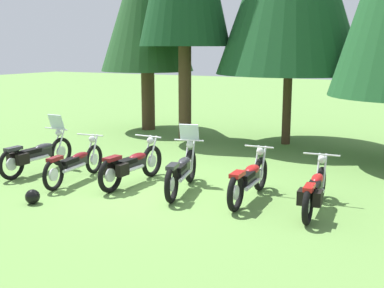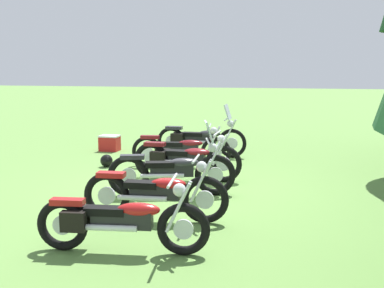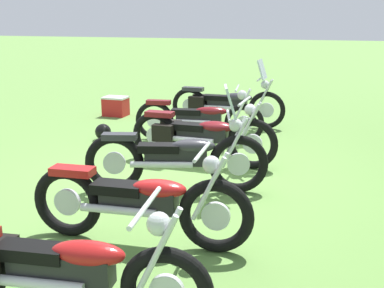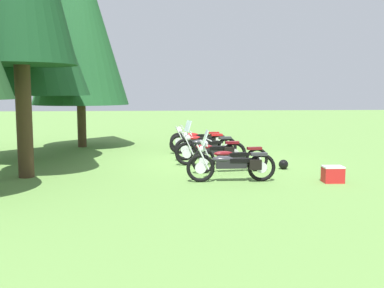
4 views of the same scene
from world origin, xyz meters
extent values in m
plane|color=#608C42|center=(0.00, 0.00, 0.00)|extent=(80.00, 80.00, 0.00)
torus|color=black|center=(-3.34, 0.76, 0.38)|extent=(0.12, 0.76, 0.76)
cylinder|color=silver|center=(-3.34, 0.76, 0.38)|extent=(0.06, 0.30, 0.30)
torus|color=black|center=(-3.38, -0.87, 0.38)|extent=(0.12, 0.76, 0.76)
cylinder|color=silver|center=(-3.38, -0.87, 0.38)|extent=(0.06, 0.30, 0.30)
cube|color=black|center=(-3.36, -0.06, 0.48)|extent=(0.21, 0.81, 0.22)
ellipsoid|color=#2D2D33|center=(-3.35, 0.17, 0.61)|extent=(0.26, 0.58, 0.17)
cube|color=black|center=(-3.36, -0.28, 0.58)|extent=(0.24, 0.55, 0.10)
cube|color=#2D2D33|center=(-3.37, -0.79, 0.74)|extent=(0.19, 0.44, 0.08)
cylinder|color=silver|center=(-3.41, 0.70, 0.68)|extent=(0.05, 0.34, 0.65)
cylinder|color=silver|center=(-3.27, 0.70, 0.68)|extent=(0.05, 0.34, 0.65)
cylinder|color=silver|center=(-3.34, 0.62, 1.01)|extent=(0.76, 0.05, 0.04)
sphere|color=silver|center=(-3.34, 0.71, 0.89)|extent=(0.17, 0.17, 0.17)
cylinder|color=silver|center=(-3.24, -0.24, 0.40)|extent=(0.10, 0.81, 0.08)
cube|color=silver|center=(-3.34, 0.64, 1.19)|extent=(0.44, 0.16, 0.39)
cube|color=black|center=(-3.53, -0.67, 0.48)|extent=(0.15, 0.32, 0.26)
cube|color=black|center=(-3.22, -0.68, 0.48)|extent=(0.15, 0.32, 0.26)
torus|color=black|center=(-2.06, 0.54, 0.36)|extent=(0.18, 0.72, 0.72)
cylinder|color=silver|center=(-2.06, 0.54, 0.36)|extent=(0.08, 0.28, 0.28)
torus|color=black|center=(-1.86, -1.10, 0.36)|extent=(0.18, 0.72, 0.72)
cylinder|color=silver|center=(-1.86, -1.10, 0.36)|extent=(0.08, 0.28, 0.28)
cube|color=black|center=(-1.96, -0.28, 0.45)|extent=(0.27, 0.83, 0.20)
ellipsoid|color=maroon|center=(-1.99, -0.05, 0.57)|extent=(0.28, 0.60, 0.15)
cube|color=black|center=(-1.93, -0.50, 0.54)|extent=(0.26, 0.56, 0.10)
cube|color=maroon|center=(-1.87, -1.02, 0.70)|extent=(0.21, 0.46, 0.08)
cylinder|color=silver|center=(-2.11, 0.47, 0.66)|extent=(0.08, 0.34, 0.65)
cylinder|color=silver|center=(-1.99, 0.49, 0.66)|extent=(0.08, 0.34, 0.65)
cylinder|color=silver|center=(-2.04, 0.40, 0.99)|extent=(0.72, 0.12, 0.04)
sphere|color=silver|center=(-2.05, 0.49, 0.87)|extent=(0.19, 0.19, 0.17)
cylinder|color=silver|center=(-1.83, -0.45, 0.38)|extent=(0.18, 0.82, 0.08)
torus|color=black|center=(-0.60, 0.93, 0.38)|extent=(0.15, 0.77, 0.77)
cylinder|color=silver|center=(-0.60, 0.93, 0.38)|extent=(0.06, 0.30, 0.29)
torus|color=black|center=(-0.67, -0.64, 0.38)|extent=(0.15, 0.77, 0.77)
cylinder|color=silver|center=(-0.67, -0.64, 0.38)|extent=(0.06, 0.30, 0.29)
cube|color=black|center=(-0.64, 0.15, 0.48)|extent=(0.25, 0.78, 0.21)
ellipsoid|color=maroon|center=(-0.63, 0.36, 0.61)|extent=(0.30, 0.56, 0.16)
cube|color=black|center=(-0.65, -0.07, 0.58)|extent=(0.28, 0.53, 0.10)
cube|color=maroon|center=(-0.67, -0.56, 0.74)|extent=(0.22, 0.45, 0.08)
cylinder|color=silver|center=(-0.69, 0.87, 0.68)|extent=(0.06, 0.34, 0.65)
cylinder|color=silver|center=(-0.52, 0.86, 0.68)|extent=(0.06, 0.34, 0.65)
cylinder|color=silver|center=(-0.61, 0.79, 1.02)|extent=(0.74, 0.07, 0.04)
sphere|color=silver|center=(-0.61, 0.88, 0.90)|extent=(0.18, 0.18, 0.17)
cylinder|color=silver|center=(-0.51, -0.03, 0.40)|extent=(0.11, 0.78, 0.08)
cube|color=black|center=(-0.84, -0.43, 0.48)|extent=(0.15, 0.33, 0.26)
cube|color=black|center=(-0.49, -0.44, 0.48)|extent=(0.15, 0.33, 0.26)
torus|color=black|center=(0.46, 0.92, 0.38)|extent=(0.31, 0.77, 0.77)
cylinder|color=silver|center=(0.46, 0.92, 0.38)|extent=(0.12, 0.30, 0.29)
torus|color=black|center=(0.86, -0.64, 0.38)|extent=(0.31, 0.77, 0.77)
cylinder|color=silver|center=(0.86, -0.64, 0.38)|extent=(0.12, 0.30, 0.29)
cube|color=black|center=(0.66, 0.14, 0.48)|extent=(0.38, 0.82, 0.23)
ellipsoid|color=#2D2D33|center=(0.60, 0.36, 0.62)|extent=(0.37, 0.61, 0.18)
cube|color=black|center=(0.71, -0.07, 0.59)|extent=(0.35, 0.57, 0.10)
cube|color=#2D2D33|center=(0.84, -0.56, 0.74)|extent=(0.28, 0.47, 0.08)
cylinder|color=silver|center=(0.40, 0.85, 0.68)|extent=(0.13, 0.34, 0.65)
cylinder|color=silver|center=(0.54, 0.88, 0.68)|extent=(0.13, 0.34, 0.65)
cylinder|color=silver|center=(0.49, 0.79, 1.02)|extent=(0.67, 0.20, 0.04)
sphere|color=silver|center=(0.47, 0.87, 0.90)|extent=(0.21, 0.21, 0.17)
cylinder|color=silver|center=(0.82, 0.00, 0.40)|extent=(0.27, 0.79, 0.08)
cube|color=silver|center=(0.49, 0.81, 1.20)|extent=(0.46, 0.26, 0.39)
torus|color=black|center=(2.13, 1.03, 0.37)|extent=(0.15, 0.75, 0.74)
cylinder|color=silver|center=(2.13, 1.03, 0.37)|extent=(0.06, 0.28, 0.28)
torus|color=black|center=(2.21, -0.53, 0.37)|extent=(0.15, 0.75, 0.74)
cylinder|color=silver|center=(2.21, -0.53, 0.37)|extent=(0.06, 0.28, 0.28)
cube|color=black|center=(2.17, 0.25, 0.47)|extent=(0.25, 0.78, 0.22)
ellipsoid|color=#B21919|center=(2.16, 0.46, 0.61)|extent=(0.29, 0.56, 0.17)
cube|color=black|center=(2.18, 0.03, 0.58)|extent=(0.27, 0.53, 0.10)
cube|color=#B21919|center=(2.21, -0.45, 0.72)|extent=(0.22, 0.45, 0.08)
cylinder|color=silver|center=(2.06, 0.96, 0.67)|extent=(0.06, 0.34, 0.65)
cylinder|color=silver|center=(2.22, 0.97, 0.67)|extent=(0.06, 0.34, 0.65)
cylinder|color=silver|center=(2.14, 0.89, 1.01)|extent=(0.64, 0.07, 0.04)
sphere|color=silver|center=(2.14, 0.98, 0.89)|extent=(0.18, 0.18, 0.17)
cylinder|color=silver|center=(2.31, 0.08, 0.39)|extent=(0.12, 0.78, 0.08)
torus|color=black|center=(3.47, 0.99, 0.34)|extent=(0.18, 0.70, 0.69)
cylinder|color=silver|center=(3.47, 0.99, 0.34)|extent=(0.07, 0.26, 0.26)
torus|color=black|center=(3.62, -0.60, 0.34)|extent=(0.18, 0.70, 0.69)
cylinder|color=silver|center=(3.62, -0.60, 0.34)|extent=(0.07, 0.26, 0.26)
cube|color=black|center=(3.54, 0.19, 0.45)|extent=(0.25, 0.81, 0.23)
ellipsoid|color=#B21919|center=(3.52, 0.41, 0.59)|extent=(0.27, 0.58, 0.18)
cube|color=black|center=(3.56, -0.03, 0.56)|extent=(0.26, 0.55, 0.10)
cube|color=#B21919|center=(3.61, -0.52, 0.66)|extent=(0.20, 0.45, 0.08)
cylinder|color=silver|center=(3.41, 0.92, 0.64)|extent=(0.08, 0.34, 0.65)
cylinder|color=silver|center=(3.54, 0.94, 0.64)|extent=(0.08, 0.34, 0.65)
cylinder|color=silver|center=(3.48, 0.85, 0.98)|extent=(0.73, 0.10, 0.04)
sphere|color=silver|center=(3.47, 0.94, 0.86)|extent=(0.19, 0.19, 0.17)
cylinder|color=silver|center=(3.67, 0.03, 0.36)|extent=(0.15, 0.80, 0.08)
cube|color=black|center=(3.46, -0.42, 0.44)|extent=(0.17, 0.33, 0.26)
cube|color=black|center=(3.74, -0.39, 0.44)|extent=(0.17, 0.33, 0.26)
cylinder|color=#42301E|center=(-2.23, 5.57, 1.56)|extent=(0.43, 0.43, 3.12)
cylinder|color=#42301E|center=(1.01, 6.49, 1.13)|extent=(0.28, 0.28, 2.26)
cylinder|color=#42301E|center=(4.65, 5.09, 0.92)|extent=(0.37, 0.37, 1.83)
cone|color=#1E5128|center=(4.65, 5.09, 5.36)|extent=(4.07, 4.07, 7.05)
cube|color=red|center=(-3.68, -2.73, 0.20)|extent=(0.41, 0.53, 0.40)
cube|color=silver|center=(-3.68, -2.73, 0.42)|extent=(0.42, 0.54, 0.04)
sphere|color=black|center=(-1.57, -2.01, 0.15)|extent=(0.30, 0.30, 0.30)
camera|label=1|loc=(5.73, -8.97, 3.10)|focal=46.50mm
camera|label=2|loc=(9.48, 2.33, 2.45)|focal=47.04mm
camera|label=3|loc=(6.37, 2.02, 2.25)|focal=45.55mm
camera|label=4|loc=(-14.99, 1.99, 2.41)|focal=41.93mm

